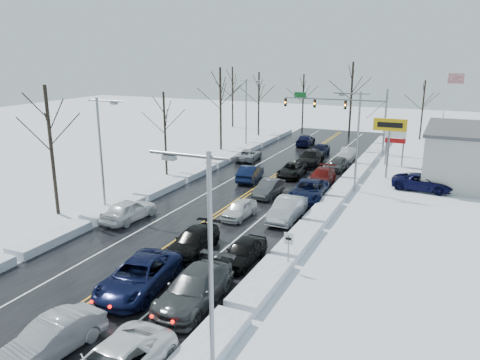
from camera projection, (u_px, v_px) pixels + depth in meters
The scene contains 43 objects.
ground at pixel (223, 211), 37.52m from camera, with size 160.00×160.00×0.00m, color silver.
road_surface at pixel (233, 204), 39.27m from camera, with size 14.00×84.00×0.01m, color black.
snow_bank_left at pixel (158, 193), 42.30m from camera, with size 1.73×72.00×0.59m, color white.
snow_bank_right at pixel (322, 216), 36.25m from camera, with size 1.73×72.00×0.59m, color white.
traffic_signal_mast at pixel (345, 108), 59.29m from camera, with size 13.28×0.39×8.00m.
tires_plus_sign at pixel (390, 129), 46.07m from camera, with size 3.20×0.34×6.00m.
used_vehicles_sign at pixel (396, 136), 51.79m from camera, with size 2.20×0.22×4.65m.
speed_limit_sign at pixel (289, 245), 26.79m from camera, with size 0.55×0.09×2.35m.
flagpole at pixel (446, 107), 56.27m from camera, with size 1.87×1.20×10.00m.
streetlight_se at pixel (206, 251), 17.00m from camera, with size 3.20×0.25×9.00m.
streetlight_ne at pixel (356, 133), 41.60m from camera, with size 3.20×0.25×9.00m.
streetlight_sw at pixel (102, 146), 35.91m from camera, with size 3.20×0.25×9.00m.
streetlight_nw at pixel (248, 108), 60.51m from camera, with size 3.20×0.25×9.00m.
tree_left_b at pixel (49, 126), 34.98m from camera, with size 4.00×4.00×10.00m.
tree_left_c at pixel (164, 117), 47.16m from camera, with size 3.40×3.40×8.50m.
tree_left_d at pixel (220, 93), 59.37m from camera, with size 4.20×4.20×10.50m.
tree_left_e at pixel (259, 91), 69.94m from camera, with size 3.80×3.80×9.50m.
tree_far_a at pixel (232, 85), 77.99m from camera, with size 4.00×4.00×10.00m.
tree_far_b at pixel (303, 91), 74.27m from camera, with size 3.60×3.60×9.00m.
tree_far_c at pixel (352, 85), 68.96m from camera, with size 4.40×4.40×11.00m.
tree_far_d at pixel (424, 98), 66.75m from camera, with size 3.40×3.40×8.50m.
queued_car_1 at pixel (54, 354), 19.67m from camera, with size 1.65×4.73×1.56m, color #999BA0.
queued_car_2 at pixel (140, 290), 24.97m from camera, with size 2.78×6.02×1.67m, color black.
queued_car_3 at pixel (193, 252), 29.82m from camera, with size 2.02×4.97×1.44m, color black.
queued_car_4 at pixel (239, 217), 35.98m from camera, with size 1.57×3.91×1.33m, color silver.
queued_car_5 at pixel (269, 196), 41.39m from camera, with size 1.52×4.37×1.44m, color #393B3E.
queued_car_6 at pixel (292, 176), 47.88m from camera, with size 2.26×4.91×1.36m, color black.
queued_car_7 at pixel (310, 165), 52.77m from camera, with size 2.31×5.68×1.65m, color black.
queued_car_8 at pixel (320, 156), 57.54m from camera, with size 1.74×4.33×1.48m, color black.
queued_car_11 at pixel (195, 303), 23.67m from camera, with size 2.38×5.87×1.70m, color #3B3D3F.
queued_car_12 at pixel (243, 263), 28.23m from camera, with size 1.71×4.25×1.45m, color black.
queued_car_13 at pixel (287, 220), 35.52m from camera, with size 1.77×5.07×1.67m, color #A1A3A9.
queued_car_14 at pixel (309, 200), 40.37m from camera, with size 2.72×5.90×1.64m, color black.
queued_car_15 at pixel (321, 184), 45.21m from camera, with size 2.07×5.10×1.48m, color #530D0B.
queued_car_16 at pixel (337, 170), 50.43m from camera, with size 1.68×4.17×1.42m, color #383B3D.
queued_car_17 at pixel (347, 160), 54.97m from camera, with size 1.57×4.50×1.48m, color gray.
oncoming_car_0 at pixel (250, 181), 46.33m from camera, with size 1.65×4.73×1.56m, color black.
oncoming_car_1 at pixel (249, 160), 55.10m from camera, with size 2.20×4.78×1.33m, color #9D9FA5.
oncoming_car_2 at pixel (305, 145), 63.90m from camera, with size 2.05×5.03×1.46m, color black.
oncoming_car_3 at pixel (130, 220), 35.38m from camera, with size 1.94×4.82×1.64m, color white.
parked_car_0 at pixel (422, 190), 43.10m from camera, with size 2.50×5.43×1.51m, color black.
parked_car_1 at pixel (455, 185), 44.63m from camera, with size 2.21×5.43×1.58m, color #A6A8AE.
parked_car_2 at pixel (437, 166), 52.07m from camera, with size 1.70×4.24×1.44m, color black.
Camera 1 is at (15.93, -31.80, 12.27)m, focal length 35.00 mm.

